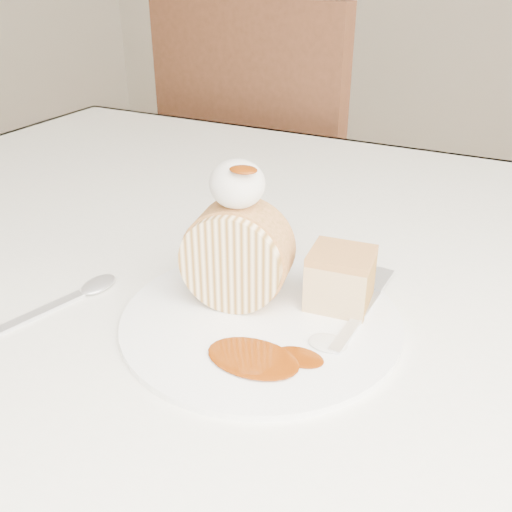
% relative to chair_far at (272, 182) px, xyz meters
% --- Properties ---
extents(table, '(1.40, 0.90, 0.75)m').
position_rel_chair_far_xyz_m(table, '(0.36, -0.66, 0.10)').
color(table, silver).
rests_on(table, ground).
extents(chair_far, '(0.51, 0.51, 0.97)m').
position_rel_chair_far_xyz_m(chair_far, '(0.00, 0.00, 0.00)').
color(chair_far, brown).
rests_on(chair_far, ground).
extents(plate, '(0.28, 0.28, 0.01)m').
position_rel_chair_far_xyz_m(plate, '(0.36, -0.80, 0.20)').
color(plate, white).
rests_on(plate, table).
extents(roulade_slice, '(0.10, 0.07, 0.09)m').
position_rel_chair_far_xyz_m(roulade_slice, '(0.33, -0.79, 0.25)').
color(roulade_slice, beige).
rests_on(roulade_slice, plate).
extents(cake_chunk, '(0.06, 0.06, 0.05)m').
position_rel_chair_far_xyz_m(cake_chunk, '(0.42, -0.75, 0.22)').
color(cake_chunk, '#D2884F').
rests_on(cake_chunk, plate).
extents(whipped_cream, '(0.05, 0.05, 0.04)m').
position_rel_chair_far_xyz_m(whipped_cream, '(0.33, -0.79, 0.31)').
color(whipped_cream, silver).
rests_on(whipped_cream, roulade_slice).
extents(caramel_drizzle, '(0.02, 0.02, 0.01)m').
position_rel_chair_far_xyz_m(caramel_drizzle, '(0.34, -0.80, 0.34)').
color(caramel_drizzle, '#6E2804').
rests_on(caramel_drizzle, whipped_cream).
extents(caramel_pool, '(0.08, 0.06, 0.00)m').
position_rel_chair_far_xyz_m(caramel_pool, '(0.38, -0.86, 0.20)').
color(caramel_pool, '#6E2804').
rests_on(caramel_pool, plate).
extents(fork, '(0.03, 0.15, 0.00)m').
position_rel_chair_far_xyz_m(fork, '(0.44, -0.77, 0.20)').
color(fork, silver).
rests_on(fork, plate).
extents(spoon, '(0.06, 0.15, 0.00)m').
position_rel_chair_far_xyz_m(spoon, '(0.17, -0.90, 0.20)').
color(spoon, silver).
rests_on(spoon, table).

